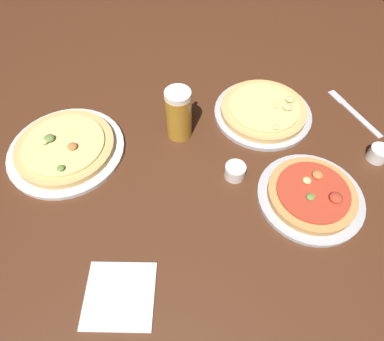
{
  "coord_description": "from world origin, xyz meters",
  "views": [
    {
      "loc": [
        0.23,
        -0.44,
        0.71
      ],
      "look_at": [
        0.0,
        0.0,
        0.02
      ],
      "focal_mm": 30.33,
      "sensor_mm": 36.0,
      "label": 1
    }
  ],
  "objects_px": {
    "napkin_folded": "(119,295)",
    "ramekin_butter": "(379,154)",
    "pizza_plate_far": "(263,111)",
    "knife_right": "(354,112)",
    "pizza_plate_near": "(66,148)",
    "pizza_plate_side": "(311,195)",
    "beer_mug_dark": "(179,113)",
    "ramekin_sauce": "(235,171)"
  },
  "relations": [
    {
      "from": "ramekin_sauce",
      "to": "knife_right",
      "type": "bearing_deg",
      "value": 58.39
    },
    {
      "from": "pizza_plate_far",
      "to": "pizza_plate_side",
      "type": "bearing_deg",
      "value": -47.5
    },
    {
      "from": "napkin_folded",
      "to": "pizza_plate_far",
      "type": "bearing_deg",
      "value": 82.58
    },
    {
      "from": "beer_mug_dark",
      "to": "napkin_folded",
      "type": "distance_m",
      "value": 0.49
    },
    {
      "from": "ramekin_sauce",
      "to": "napkin_folded",
      "type": "xyz_separation_m",
      "value": [
        -0.1,
        -0.4,
        -0.02
      ]
    },
    {
      "from": "napkin_folded",
      "to": "knife_right",
      "type": "height_order",
      "value": "napkin_folded"
    },
    {
      "from": "ramekin_butter",
      "to": "napkin_folded",
      "type": "distance_m",
      "value": 0.76
    },
    {
      "from": "ramekin_butter",
      "to": "pizza_plate_side",
      "type": "bearing_deg",
      "value": -121.29
    },
    {
      "from": "pizza_plate_side",
      "to": "ramekin_butter",
      "type": "xyz_separation_m",
      "value": [
        0.13,
        0.21,
        0.0
      ]
    },
    {
      "from": "beer_mug_dark",
      "to": "napkin_folded",
      "type": "relative_size",
      "value": 1.05
    },
    {
      "from": "pizza_plate_near",
      "to": "ramekin_sauce",
      "type": "relative_size",
      "value": 5.86
    },
    {
      "from": "napkin_folded",
      "to": "ramekin_butter",
      "type": "bearing_deg",
      "value": 56.18
    },
    {
      "from": "pizza_plate_far",
      "to": "ramekin_butter",
      "type": "height_order",
      "value": "pizza_plate_far"
    },
    {
      "from": "pizza_plate_side",
      "to": "ramekin_sauce",
      "type": "relative_size",
      "value": 4.86
    },
    {
      "from": "pizza_plate_near",
      "to": "pizza_plate_side",
      "type": "relative_size",
      "value": 1.21
    },
    {
      "from": "pizza_plate_near",
      "to": "knife_right",
      "type": "distance_m",
      "value": 0.87
    },
    {
      "from": "pizza_plate_far",
      "to": "beer_mug_dark",
      "type": "bearing_deg",
      "value": -137.06
    },
    {
      "from": "napkin_folded",
      "to": "beer_mug_dark",
      "type": "bearing_deg",
      "value": 102.91
    },
    {
      "from": "pizza_plate_side",
      "to": "knife_right",
      "type": "xyz_separation_m",
      "value": [
        0.04,
        0.37,
        -0.01
      ]
    },
    {
      "from": "beer_mug_dark",
      "to": "ramekin_sauce",
      "type": "distance_m",
      "value": 0.22
    },
    {
      "from": "ramekin_butter",
      "to": "pizza_plate_far",
      "type": "bearing_deg",
      "value": 176.97
    },
    {
      "from": "pizza_plate_far",
      "to": "pizza_plate_side",
      "type": "relative_size",
      "value": 1.11
    },
    {
      "from": "ramekin_butter",
      "to": "napkin_folded",
      "type": "height_order",
      "value": "ramekin_butter"
    },
    {
      "from": "beer_mug_dark",
      "to": "knife_right",
      "type": "height_order",
      "value": "beer_mug_dark"
    },
    {
      "from": "pizza_plate_near",
      "to": "napkin_folded",
      "type": "height_order",
      "value": "pizza_plate_near"
    },
    {
      "from": "pizza_plate_side",
      "to": "napkin_folded",
      "type": "bearing_deg",
      "value": -125.05
    },
    {
      "from": "napkin_folded",
      "to": "knife_right",
      "type": "distance_m",
      "value": 0.85
    },
    {
      "from": "ramekin_sauce",
      "to": "ramekin_butter",
      "type": "xyz_separation_m",
      "value": [
        0.33,
        0.23,
        0.0
      ]
    },
    {
      "from": "pizza_plate_far",
      "to": "beer_mug_dark",
      "type": "height_order",
      "value": "beer_mug_dark"
    },
    {
      "from": "beer_mug_dark",
      "to": "ramekin_sauce",
      "type": "height_order",
      "value": "beer_mug_dark"
    },
    {
      "from": "beer_mug_dark",
      "to": "knife_right",
      "type": "xyz_separation_m",
      "value": [
        0.44,
        0.32,
        -0.07
      ]
    },
    {
      "from": "pizza_plate_near",
      "to": "ramekin_butter",
      "type": "distance_m",
      "value": 0.86
    },
    {
      "from": "pizza_plate_side",
      "to": "beer_mug_dark",
      "type": "bearing_deg",
      "value": 172.89
    },
    {
      "from": "pizza_plate_far",
      "to": "beer_mug_dark",
      "type": "distance_m",
      "value": 0.27
    },
    {
      "from": "beer_mug_dark",
      "to": "ramekin_sauce",
      "type": "bearing_deg",
      "value": -19.57
    },
    {
      "from": "knife_right",
      "to": "napkin_folded",
      "type": "bearing_deg",
      "value": -113.08
    },
    {
      "from": "beer_mug_dark",
      "to": "pizza_plate_far",
      "type": "bearing_deg",
      "value": 42.94
    },
    {
      "from": "pizza_plate_far",
      "to": "knife_right",
      "type": "bearing_deg",
      "value": 28.67
    },
    {
      "from": "pizza_plate_near",
      "to": "ramekin_sauce",
      "type": "bearing_deg",
      "value": 17.11
    },
    {
      "from": "knife_right",
      "to": "pizza_plate_far",
      "type": "bearing_deg",
      "value": -151.33
    },
    {
      "from": "pizza_plate_side",
      "to": "beer_mug_dark",
      "type": "xyz_separation_m",
      "value": [
        -0.4,
        0.05,
        0.06
      ]
    },
    {
      "from": "beer_mug_dark",
      "to": "napkin_folded",
      "type": "xyz_separation_m",
      "value": [
        0.11,
        -0.47,
        -0.07
      ]
    }
  ]
}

